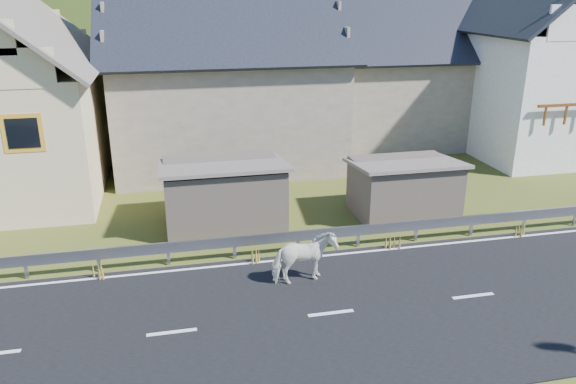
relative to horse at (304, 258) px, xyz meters
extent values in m
plane|color=#354012|center=(0.28, -1.74, -0.79)|extent=(160.00, 160.00, 0.00)
cube|color=black|center=(0.28, -1.74, -0.77)|extent=(60.00, 7.00, 0.04)
cube|color=silver|center=(0.28, -1.74, -0.75)|extent=(60.00, 6.60, 0.01)
cube|color=#93969B|center=(0.28, 1.94, -0.21)|extent=(28.00, 0.08, 0.34)
cube|color=#93969B|center=(-7.72, 1.96, -0.44)|extent=(0.10, 0.06, 0.70)
cube|color=#93969B|center=(-5.72, 1.96, -0.44)|extent=(0.10, 0.06, 0.70)
cube|color=#93969B|center=(-3.72, 1.96, -0.44)|extent=(0.10, 0.06, 0.70)
cube|color=#93969B|center=(-1.72, 1.96, -0.44)|extent=(0.10, 0.06, 0.70)
cube|color=#93969B|center=(0.28, 1.96, -0.44)|extent=(0.10, 0.06, 0.70)
cube|color=#93969B|center=(2.28, 1.96, -0.44)|extent=(0.10, 0.06, 0.70)
cube|color=#93969B|center=(4.28, 1.96, -0.44)|extent=(0.10, 0.06, 0.70)
cube|color=#93969B|center=(6.28, 1.96, -0.44)|extent=(0.10, 0.06, 0.70)
cube|color=#93969B|center=(8.28, 1.96, -0.44)|extent=(0.10, 0.06, 0.70)
cube|color=#93969B|center=(10.28, 1.96, -0.44)|extent=(0.10, 0.06, 0.70)
cube|color=brown|center=(-1.72, 4.76, 0.31)|extent=(4.30, 3.30, 2.40)
cube|color=brown|center=(4.78, 4.26, 0.21)|extent=(3.80, 2.90, 2.20)
cube|color=beige|center=(-9.72, 10.26, 1.71)|extent=(7.00, 9.00, 5.00)
cube|color=gold|center=(-8.12, 5.76, 2.61)|extent=(1.30, 0.12, 1.30)
cube|color=gray|center=(-0.72, 13.26, 1.71)|extent=(10.00, 9.00, 5.00)
cube|color=gray|center=(9.28, 15.26, 1.51)|extent=(9.00, 8.00, 4.60)
cube|color=white|center=(15.28, 12.26, 2.21)|extent=(8.00, 10.00, 6.00)
ellipsoid|color=#253713|center=(5.28, 178.26, -20.79)|extent=(440.00, 280.00, 260.00)
imported|color=white|center=(0.00, 0.00, 0.00)|extent=(1.05, 1.87, 1.50)
camera|label=1|loc=(-3.44, -13.65, 7.05)|focal=35.00mm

